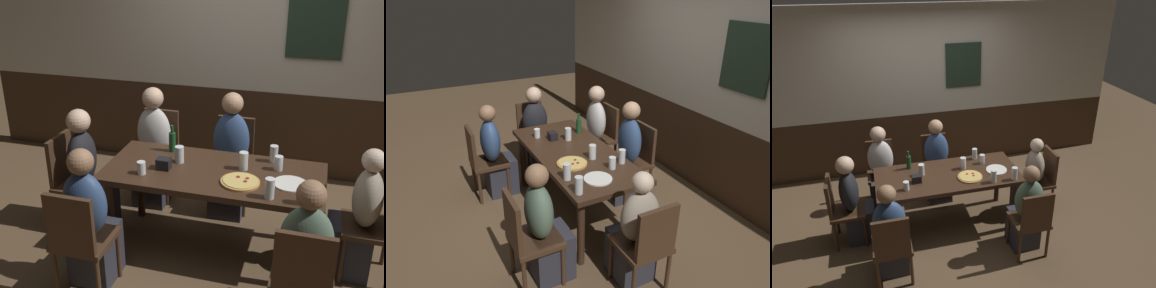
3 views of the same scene
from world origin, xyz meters
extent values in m
plane|color=brown|center=(0.00, 0.00, 0.00)|extent=(12.00, 12.00, 0.00)
cube|color=#3D2819|center=(0.00, 1.65, 0.47)|extent=(6.40, 0.10, 0.95)
cube|color=beige|center=(0.00, 1.65, 1.77)|extent=(6.40, 0.10, 1.65)
cube|color=#233828|center=(0.64, 1.58, 1.68)|extent=(0.56, 0.03, 0.68)
cube|color=#382316|center=(0.00, 0.00, 0.71)|extent=(1.76, 0.80, 0.05)
cylinder|color=#382316|center=(-0.78, -0.32, 0.34)|extent=(0.07, 0.07, 0.69)
cylinder|color=#382316|center=(0.78, -0.32, 0.34)|extent=(0.07, 0.07, 0.69)
cylinder|color=#382316|center=(-0.78, 0.32, 0.34)|extent=(0.07, 0.07, 0.69)
cylinder|color=#382316|center=(0.78, 0.32, 0.34)|extent=(0.07, 0.07, 0.69)
cube|color=#422B1C|center=(-1.22, 0.00, 0.43)|extent=(0.40, 0.40, 0.04)
cube|color=#422B1C|center=(-1.40, 0.00, 0.67)|extent=(0.04, 0.36, 0.43)
cylinder|color=#422B1C|center=(-1.05, 0.17, 0.21)|extent=(0.04, 0.04, 0.41)
cylinder|color=#422B1C|center=(-1.05, -0.17, 0.21)|extent=(0.04, 0.04, 0.41)
cylinder|color=#422B1C|center=(-1.39, 0.17, 0.21)|extent=(0.04, 0.04, 0.41)
cylinder|color=#422B1C|center=(-1.39, -0.17, 0.21)|extent=(0.04, 0.04, 0.41)
cube|color=#422B1C|center=(1.22, 0.00, 0.43)|extent=(0.40, 0.40, 0.04)
cube|color=#422B1C|center=(1.40, 0.00, 0.67)|extent=(0.04, 0.36, 0.43)
cylinder|color=#422B1C|center=(1.05, -0.17, 0.21)|extent=(0.04, 0.04, 0.41)
cylinder|color=#422B1C|center=(1.05, 0.17, 0.21)|extent=(0.04, 0.04, 0.41)
cylinder|color=#422B1C|center=(1.39, -0.17, 0.21)|extent=(0.04, 0.04, 0.41)
cylinder|color=#422B1C|center=(1.39, 0.17, 0.21)|extent=(0.04, 0.04, 0.41)
cube|color=#422B1C|center=(-0.77, -0.74, 0.43)|extent=(0.40, 0.40, 0.04)
cube|color=#422B1C|center=(-0.77, -0.92, 0.67)|extent=(0.36, 0.04, 0.43)
cylinder|color=#422B1C|center=(-0.94, -0.57, 0.21)|extent=(0.04, 0.04, 0.41)
cylinder|color=#422B1C|center=(-0.60, -0.57, 0.21)|extent=(0.04, 0.04, 0.41)
cylinder|color=#422B1C|center=(-0.94, -0.91, 0.21)|extent=(0.04, 0.04, 0.41)
cylinder|color=#422B1C|center=(-0.60, -0.91, 0.21)|extent=(0.04, 0.04, 0.41)
cube|color=#422B1C|center=(0.00, 0.74, 0.43)|extent=(0.40, 0.40, 0.04)
cube|color=#422B1C|center=(0.00, 0.92, 0.67)|extent=(0.36, 0.04, 0.43)
cylinder|color=#422B1C|center=(0.17, 0.57, 0.21)|extent=(0.04, 0.04, 0.41)
cylinder|color=#422B1C|center=(-0.17, 0.57, 0.21)|extent=(0.04, 0.04, 0.41)
cylinder|color=#422B1C|center=(0.17, 0.91, 0.21)|extent=(0.04, 0.04, 0.41)
cylinder|color=#422B1C|center=(-0.17, 0.91, 0.21)|extent=(0.04, 0.04, 0.41)
cube|color=#422B1C|center=(0.77, -0.74, 0.43)|extent=(0.40, 0.40, 0.04)
cube|color=#422B1C|center=(0.77, -0.92, 0.67)|extent=(0.36, 0.04, 0.43)
cylinder|color=#422B1C|center=(0.60, -0.57, 0.21)|extent=(0.04, 0.04, 0.41)
cylinder|color=#422B1C|center=(0.94, -0.57, 0.21)|extent=(0.04, 0.04, 0.41)
cylinder|color=#422B1C|center=(0.60, -0.91, 0.21)|extent=(0.04, 0.04, 0.41)
cylinder|color=#422B1C|center=(0.94, -0.91, 0.21)|extent=(0.04, 0.04, 0.41)
cube|color=#422B1C|center=(-0.77, 0.74, 0.43)|extent=(0.40, 0.40, 0.04)
cube|color=#422B1C|center=(-0.77, 0.92, 0.67)|extent=(0.36, 0.04, 0.43)
cylinder|color=#422B1C|center=(-0.60, 0.57, 0.21)|extent=(0.04, 0.04, 0.41)
cylinder|color=#422B1C|center=(-0.94, 0.57, 0.21)|extent=(0.04, 0.04, 0.41)
cylinder|color=#422B1C|center=(-0.60, 0.91, 0.21)|extent=(0.04, 0.04, 0.41)
cylinder|color=#422B1C|center=(-0.94, 0.91, 0.21)|extent=(0.04, 0.04, 0.41)
cube|color=#2D2D38|center=(-1.09, 0.00, 0.23)|extent=(0.34, 0.32, 0.45)
ellipsoid|color=black|center=(-1.18, 0.00, 0.70)|extent=(0.22, 0.34, 0.50)
sphere|color=#DBB293|center=(-1.18, 0.00, 1.04)|extent=(0.20, 0.20, 0.20)
cube|color=#2D2D38|center=(1.09, 0.00, 0.23)|extent=(0.34, 0.32, 0.45)
ellipsoid|color=tan|center=(1.18, 0.00, 0.68)|extent=(0.22, 0.34, 0.46)
sphere|color=beige|center=(1.18, 0.00, 0.99)|extent=(0.17, 0.17, 0.17)
cube|color=#2D2D38|center=(-0.77, -0.61, 0.23)|extent=(0.32, 0.34, 0.45)
ellipsoid|color=#334C7A|center=(-0.77, -0.70, 0.70)|extent=(0.34, 0.22, 0.50)
sphere|color=#936B4C|center=(-0.77, -0.70, 1.04)|extent=(0.19, 0.19, 0.19)
cube|color=#2D2D38|center=(0.00, 0.61, 0.23)|extent=(0.32, 0.34, 0.45)
ellipsoid|color=#334C7A|center=(0.00, 0.70, 0.72)|extent=(0.34, 0.22, 0.55)
sphere|color=tan|center=(0.00, 0.70, 1.09)|extent=(0.20, 0.20, 0.20)
cube|color=#2D2D38|center=(0.77, -0.61, 0.23)|extent=(0.32, 0.34, 0.45)
ellipsoid|color=#56705B|center=(0.77, -0.70, 0.69)|extent=(0.34, 0.22, 0.49)
sphere|color=#936B4C|center=(0.77, -0.70, 1.02)|extent=(0.19, 0.19, 0.19)
cube|color=#2D2D38|center=(-0.77, 0.61, 0.23)|extent=(0.32, 0.34, 0.45)
ellipsoid|color=silver|center=(-0.77, 0.70, 0.71)|extent=(0.34, 0.22, 0.53)
sphere|color=#DBB293|center=(-0.77, 0.70, 1.07)|extent=(0.21, 0.21, 0.21)
cylinder|color=tan|center=(0.24, -0.15, 0.75)|extent=(0.30, 0.30, 0.02)
cylinder|color=#DBB760|center=(0.24, -0.15, 0.76)|extent=(0.26, 0.26, 0.01)
cylinder|color=maroon|center=(0.22, -0.10, 0.77)|extent=(0.03, 0.03, 0.00)
cylinder|color=maroon|center=(0.29, -0.16, 0.77)|extent=(0.03, 0.03, 0.00)
cylinder|color=maroon|center=(0.29, -0.10, 0.77)|extent=(0.03, 0.03, 0.00)
cylinder|color=silver|center=(0.22, 0.10, 0.81)|extent=(0.07, 0.07, 0.15)
cylinder|color=#331E14|center=(0.22, 0.10, 0.77)|extent=(0.06, 0.06, 0.06)
cylinder|color=silver|center=(-0.31, 0.08, 0.81)|extent=(0.07, 0.07, 0.14)
cylinder|color=#331E14|center=(-0.31, 0.08, 0.78)|extent=(0.07, 0.07, 0.09)
cylinder|color=silver|center=(0.44, 0.31, 0.81)|extent=(0.07, 0.07, 0.14)
cylinder|color=silver|center=(0.44, 0.31, 0.78)|extent=(0.06, 0.06, 0.08)
cylinder|color=silver|center=(0.49, -0.31, 0.82)|extent=(0.07, 0.07, 0.16)
cylinder|color=#B26623|center=(0.49, -0.31, 0.79)|extent=(0.06, 0.06, 0.10)
cylinder|color=silver|center=(0.50, 0.16, 0.80)|extent=(0.07, 0.07, 0.12)
cylinder|color=#331E14|center=(0.50, 0.16, 0.78)|extent=(0.06, 0.06, 0.08)
cylinder|color=silver|center=(-0.53, -0.21, 0.79)|extent=(0.07, 0.07, 0.10)
cylinder|color=#B26623|center=(-0.53, -0.21, 0.77)|extent=(0.06, 0.06, 0.06)
cylinder|color=silver|center=(0.75, -0.32, 0.82)|extent=(0.07, 0.07, 0.16)
cylinder|color=#C6842D|center=(0.75, -0.32, 0.80)|extent=(0.06, 0.06, 0.12)
cylinder|color=#194723|center=(-0.44, 0.28, 0.83)|extent=(0.06, 0.06, 0.17)
cylinder|color=#194723|center=(-0.44, 0.28, 0.95)|extent=(0.03, 0.03, 0.07)
cylinder|color=white|center=(0.61, -0.06, 0.75)|extent=(0.26, 0.26, 0.01)
cube|color=black|center=(-0.40, -0.08, 0.79)|extent=(0.11, 0.09, 0.09)
camera|label=1|loc=(0.76, -3.23, 2.39)|focal=43.09mm
camera|label=2|loc=(3.06, -1.50, 2.39)|focal=33.61mm
camera|label=3|loc=(-0.83, -3.76, 3.02)|focal=33.78mm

